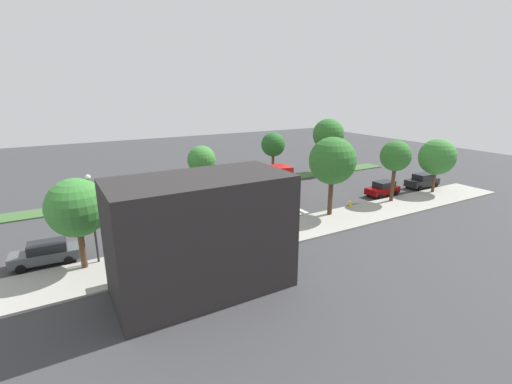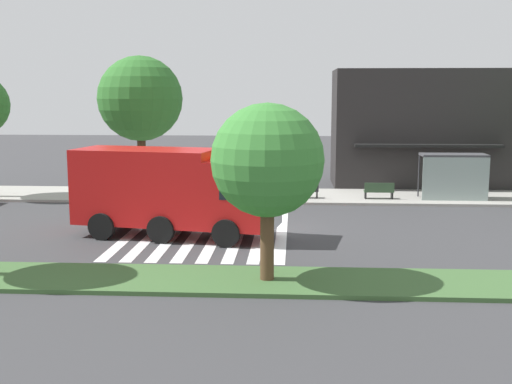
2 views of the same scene
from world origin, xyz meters
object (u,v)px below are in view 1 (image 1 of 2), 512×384
object	(u,v)px
median_tree_west	(273,145)
median_tree_center	(202,160)
parked_car_mid	(383,188)
parked_car_east	(46,253)
sidewalk_tree_west	(396,156)
sidewalk_tree_east	(77,208)
fire_truck	(255,182)
sidewalk_tree_far_west	(437,157)
parked_car_west	(422,181)
bench_west_of_shelter	(255,227)
median_tree_far_west	(328,135)
sidewalk_tree_center	(332,161)
fire_hydrant	(350,204)
street_lamp	(92,212)
bus_stop_shelter	(162,231)
bench_near_shelter	(212,237)

from	to	relation	value
median_tree_west	median_tree_center	size ratio (longest dim) A/B	1.18
parked_car_mid	parked_car_east	distance (m)	34.86
sidewalk_tree_west	sidewalk_tree_east	size ratio (longest dim) A/B	1.05
median_tree_west	fire_truck	bearing A→B (deg)	44.15
fire_truck	sidewalk_tree_far_west	bearing A→B (deg)	166.71
fire_truck	sidewalk_tree_east	size ratio (longest dim) A/B	1.35
parked_car_west	sidewalk_tree_far_west	size ratio (longest dim) A/B	0.72
fire_truck	median_tree_center	xyz separation A→B (m)	(3.90, -6.27, 1.82)
bench_west_of_shelter	parked_car_mid	bearing A→B (deg)	-172.13
sidewalk_tree_east	median_tree_west	xyz separation A→B (m)	(-25.30, -15.02, 0.41)
median_tree_far_west	median_tree_west	size ratio (longest dim) A/B	1.22
sidewalk_tree_center	median_tree_far_west	xyz separation A→B (m)	(-12.46, -15.02, 0.17)
fire_hydrant	parked_car_west	bearing A→B (deg)	-173.10
bench_west_of_shelter	fire_truck	bearing A→B (deg)	-119.81
bench_west_of_shelter	sidewalk_tree_east	xyz separation A→B (m)	(13.59, -0.42, 3.93)
parked_car_mid	sidewalk_tree_far_west	world-z (taller)	sidewalk_tree_far_west
sidewalk_tree_far_west	fire_truck	bearing A→B (deg)	-23.66
parked_car_mid	sidewalk_tree_east	bearing A→B (deg)	2.32
sidewalk_tree_center	median_tree_far_west	distance (m)	19.52
parked_car_east	fire_truck	bearing A→B (deg)	-159.61
parked_car_east	sidewalk_tree_east	size ratio (longest dim) A/B	0.71
bench_west_of_shelter	fire_hydrant	xyz separation A→B (m)	(-12.17, -0.92, -0.10)
street_lamp	median_tree_center	bearing A→B (deg)	-133.72
bench_west_of_shelter	street_lamp	xyz separation A→B (m)	(12.62, -0.82, 3.36)
bus_stop_shelter	fire_hydrant	xyz separation A→B (m)	(-20.26, -0.91, -1.40)
bench_near_shelter	street_lamp	size ratio (longest dim) A/B	0.25
parked_car_east	street_lamp	bearing A→B (deg)	154.33
sidewalk_tree_east	median_tree_west	size ratio (longest dim) A/B	0.99
parked_car_mid	median_tree_far_west	distance (m)	13.90
parked_car_west	sidewalk_tree_east	distance (m)	40.03
street_lamp	median_tree_far_west	size ratio (longest dim) A/B	0.82
fire_truck	sidewalk_tree_center	size ratio (longest dim) A/B	1.12
sidewalk_tree_far_west	median_tree_west	bearing A→B (deg)	-48.00
parked_car_mid	street_lamp	xyz separation A→B (m)	(31.60, 1.80, 3.07)
bus_stop_shelter	median_tree_center	distance (m)	18.20
bench_near_shelter	median_tree_center	size ratio (longest dim) A/B	0.29
parked_car_west	street_lamp	size ratio (longest dim) A/B	0.71
parked_car_mid	median_tree_far_west	size ratio (longest dim) A/B	0.54
sidewalk_tree_far_west	sidewalk_tree_center	bearing A→B (deg)	0.00
street_lamp	sidewalk_tree_west	size ratio (longest dim) A/B	0.96
median_tree_center	parked_car_mid	bearing A→B (deg)	143.96
fire_truck	bench_near_shelter	world-z (taller)	fire_truck
fire_truck	parked_car_west	size ratio (longest dim) A/B	1.88
median_tree_west	median_tree_center	xyz separation A→B (m)	(10.36, 0.00, -1.09)
bench_west_of_shelter	median_tree_center	distance (m)	15.84
fire_hydrant	fire_truck	bearing A→B (deg)	-50.06
median_tree_far_west	fire_hydrant	xyz separation A→B (m)	(9.16, 14.52, -5.21)
bus_stop_shelter	fire_hydrant	size ratio (longest dim) A/B	5.00
fire_truck	sidewalk_tree_far_west	size ratio (longest dim) A/B	1.35
parked_car_east	bus_stop_shelter	bearing A→B (deg)	164.66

